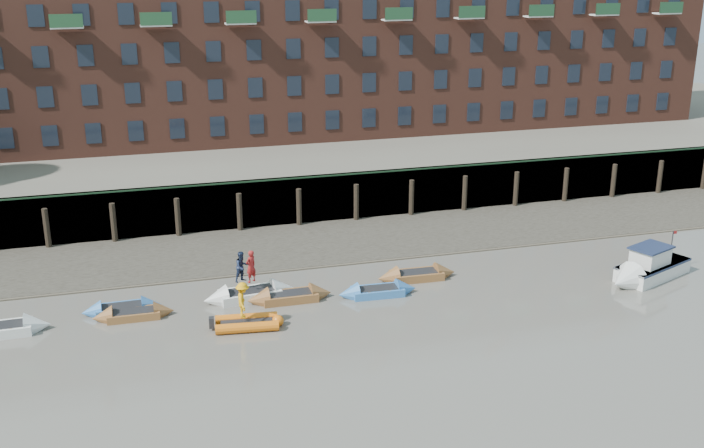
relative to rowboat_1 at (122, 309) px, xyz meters
name	(u,v)px	position (x,y,z in m)	size (l,w,h in m)	color
ground	(363,387)	(9.78, -10.65, -0.21)	(220.00, 220.00, 0.00)	#625E56
foreshore	(281,247)	(9.78, 7.35, -0.21)	(110.00, 8.00, 0.50)	#3D382F
mud_band	(292,266)	(9.78, 3.95, -0.21)	(110.00, 1.60, 0.10)	#4C4336
river_wall	(268,203)	(9.78, 11.73, 1.39)	(110.00, 1.23, 3.30)	#2D2A26
bank_terrace	(238,156)	(9.78, 25.35, 1.39)	(110.00, 28.00, 3.20)	#5E594D
apartment_terrace	(230,15)	(9.78, 26.35, 12.62)	(80.60, 15.56, 20.98)	brown
rowboat_1	(122,309)	(0.00, 0.00, 0.00)	(4.01, 1.22, 1.16)	#346EB2
rowboat_2	(133,314)	(0.55, -0.89, 0.00)	(4.06, 1.24, 1.17)	brown
rowboat_3	(250,294)	(6.62, -0.09, 0.05)	(5.11, 1.92, 1.45)	silver
rowboat_4	(290,297)	(8.61, -0.92, 0.03)	(4.54, 1.36, 1.32)	brown
rowboat_5	(377,291)	(13.32, -1.50, 0.02)	(4.35, 1.45, 1.25)	#346EB2
rowboat_6	(417,275)	(16.15, 0.07, 0.03)	(4.59, 1.48, 1.32)	brown
rib_tender	(250,323)	(6.04, -3.56, 0.05)	(3.44, 1.94, 0.58)	orange
motor_launch	(643,270)	(28.28, -3.64, 0.42)	(6.22, 4.05, 2.45)	silver
person_rower_a	(251,266)	(6.73, -0.11, 1.66)	(0.65, 0.43, 1.78)	maroon
person_rower_b	(242,267)	(6.28, 0.09, 1.61)	(0.82, 0.64, 1.68)	#19233F
person_rib_crew	(243,300)	(5.77, -3.46, 1.25)	(1.18, 0.68, 1.83)	orange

